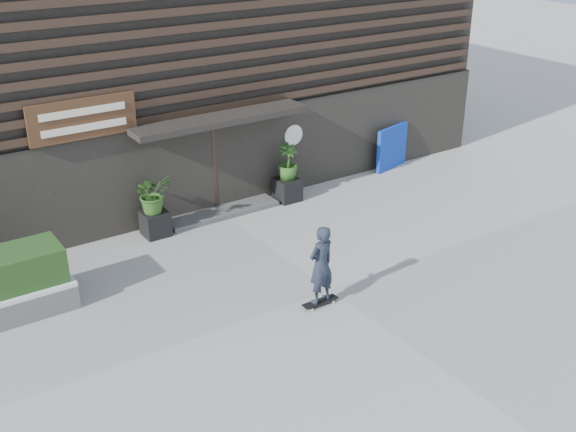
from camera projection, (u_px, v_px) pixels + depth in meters
ground at (330, 290)px, 14.55m from camera, size 80.00×80.00×0.00m
entrance_step at (222, 212)px, 18.00m from camera, size 3.00×0.80×0.12m
planter_pot_left at (155, 224)px, 16.78m from camera, size 0.60×0.60×0.60m
bamboo_left at (153, 193)px, 16.46m from camera, size 0.86×0.75×0.96m
planter_pot_right at (288, 190)px, 18.71m from camera, size 0.60×0.60×0.60m
bamboo_right at (288, 162)px, 18.38m from camera, size 0.54×0.54×0.96m
blue_tarp at (392, 147)px, 20.78m from camera, size 1.36×0.45×1.28m
building at (126, 25)px, 20.40m from camera, size 18.00×11.00×8.00m
skateboarder at (321, 265)px, 13.64m from camera, size 0.78×0.47×1.73m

